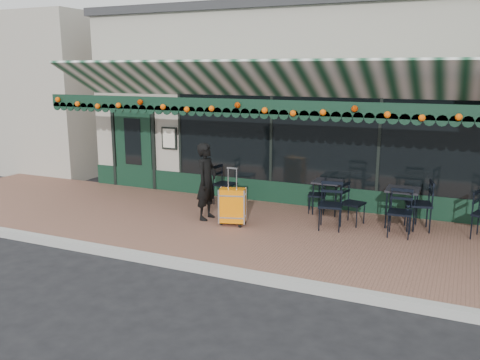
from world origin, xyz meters
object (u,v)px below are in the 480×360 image
at_px(chair_a_left, 418,205).
at_px(chair_b_front, 331,206).
at_px(suitcase, 232,206).
at_px(chair_solo, 225,185).
at_px(cafe_table_b, 328,184).
at_px(chair_b_right, 353,204).
at_px(woman, 207,182).
at_px(cafe_table_a, 403,193).
at_px(chair_b_left, 317,195).
at_px(chair_a_front, 400,213).

bearing_deg(chair_a_left, chair_b_front, -79.00).
relative_size(suitcase, chair_solo, 1.28).
height_order(suitcase, chair_b_front, suitcase).
bearing_deg(chair_solo, chair_b_front, -102.00).
height_order(cafe_table_b, chair_solo, chair_solo).
distance_m(chair_b_right, chair_solo, 3.03).
bearing_deg(woman, cafe_table_a, -71.17).
distance_m(cafe_table_a, chair_b_left, 1.83).
bearing_deg(chair_b_front, chair_b_right, 46.56).
xyz_separation_m(cafe_table_a, chair_b_right, (-0.90, -0.25, -0.26)).
xyz_separation_m(cafe_table_a, chair_solo, (-3.91, 0.14, -0.23)).
distance_m(woman, cafe_table_a, 3.88).
distance_m(chair_a_left, chair_b_left, 2.13).
distance_m(chair_a_front, chair_b_right, 1.02).
bearing_deg(suitcase, chair_solo, 104.79).
xyz_separation_m(woman, chair_b_left, (1.94, 1.38, -0.40)).
bearing_deg(chair_a_left, woman, -87.84).
bearing_deg(woman, chair_b_right, -70.87).
distance_m(chair_b_front, chair_solo, 2.81).
relative_size(cafe_table_b, chair_solo, 0.79).
relative_size(cafe_table_a, chair_a_left, 0.77).
bearing_deg(chair_solo, chair_b_right, -91.35).
bearing_deg(chair_b_front, woman, 179.22).
distance_m(woman, chair_b_left, 2.42).
bearing_deg(cafe_table_a, chair_b_right, -164.63).
bearing_deg(chair_a_front, suitcase, -170.28).
distance_m(cafe_table_a, chair_b_right, 0.97).
distance_m(chair_a_left, chair_a_front, 0.62).
distance_m(woman, suitcase, 0.79).
bearing_deg(chair_b_right, cafe_table_b, 62.70).
height_order(suitcase, chair_solo, suitcase).
bearing_deg(chair_a_front, chair_solo, 167.03).
relative_size(chair_a_left, chair_b_right, 1.18).
bearing_deg(chair_b_right, cafe_table_a, -60.57).
distance_m(cafe_table_a, chair_b_front, 1.45).
bearing_deg(suitcase, cafe_table_b, 31.12).
bearing_deg(chair_solo, woman, -165.40).
bearing_deg(chair_a_left, chair_b_right, -93.89).
height_order(woman, chair_b_left, woman).
xyz_separation_m(woman, cafe_table_a, (3.73, 1.09, -0.10)).
bearing_deg(suitcase, cafe_table_a, 6.27).
distance_m(chair_a_left, chair_solo, 4.22).
relative_size(woman, chair_solo, 1.75).
height_order(chair_b_left, chair_b_front, chair_b_front).
distance_m(cafe_table_b, chair_b_front, 1.14).
distance_m(chair_b_left, chair_solo, 2.13).
bearing_deg(chair_a_left, cafe_table_a, -115.94).
bearing_deg(chair_b_left, cafe_table_a, 68.71).
distance_m(chair_a_left, chair_b_right, 1.23).
height_order(suitcase, chair_b_left, suitcase).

